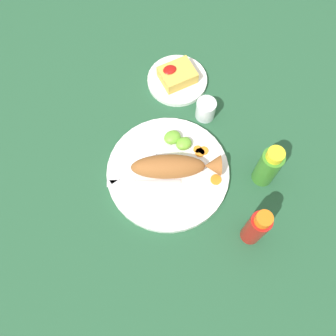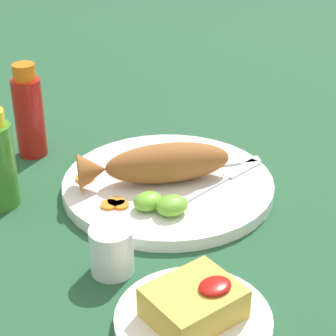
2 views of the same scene
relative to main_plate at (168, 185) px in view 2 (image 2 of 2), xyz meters
name	(u,v)px [view 2 (image 2 of 2)]	position (x,y,z in m)	size (l,w,h in m)	color
ground_plane	(168,190)	(0.00, 0.00, -0.01)	(4.00, 4.00, 0.00)	#235133
main_plate	(168,185)	(0.00, 0.00, 0.00)	(0.31, 0.31, 0.02)	white
fried_fish	(157,164)	(-0.01, 0.01, 0.04)	(0.23, 0.15, 0.06)	#935628
fork_near	(211,164)	(0.08, 0.00, 0.01)	(0.17, 0.09, 0.00)	silver
fork_far	(224,179)	(0.06, -0.05, 0.01)	(0.19, 0.04, 0.00)	silver
carrot_slice_near	(85,178)	(-0.10, 0.08, 0.01)	(0.03, 0.03, 0.00)	orange
carrot_slice_mid	(109,205)	(-0.11, -0.01, 0.01)	(0.02, 0.02, 0.00)	orange
carrot_slice_far	(116,202)	(-0.10, -0.01, 0.01)	(0.02, 0.02, 0.00)	orange
carrot_slice_extra	(121,205)	(-0.10, -0.02, 0.01)	(0.02, 0.02, 0.00)	orange
lime_wedge_main	(148,201)	(-0.07, -0.05, 0.02)	(0.04, 0.04, 0.02)	#6BB233
lime_wedge_side	(172,205)	(-0.05, -0.08, 0.02)	(0.05, 0.04, 0.02)	#6BB233
hot_sauce_bottle_red	(29,113)	(-0.11, 0.23, 0.06)	(0.05, 0.05, 0.16)	#B21914
salt_cup	(112,253)	(-0.17, -0.11, 0.02)	(0.05, 0.05, 0.06)	silver
side_plate_fries	(193,321)	(-0.15, -0.24, 0.00)	(0.17, 0.17, 0.01)	white
fries_pile	(194,302)	(-0.15, -0.24, 0.02)	(0.09, 0.08, 0.04)	gold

